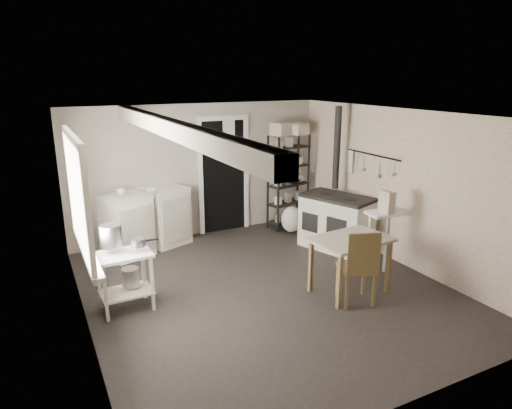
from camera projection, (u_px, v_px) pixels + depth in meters
name	position (u px, v px, depth m)	size (l,w,h in m)	color
floor	(266.00, 289.00, 6.10)	(5.00, 5.00, 0.00)	black
ceiling	(267.00, 115.00, 5.47)	(5.00, 5.00, 0.00)	white
wall_back	(199.00, 171.00, 7.93)	(4.50, 0.02, 2.30)	#A89D8F
wall_front	(414.00, 284.00, 3.64)	(4.50, 0.02, 2.30)	#A89D8F
wall_left	(79.00, 233.00, 4.81)	(0.02, 5.00, 2.30)	#A89D8F
wall_right	(400.00, 187.00, 6.76)	(0.02, 5.00, 2.30)	#A89D8F
window	(76.00, 197.00, 4.90)	(0.12, 1.76, 1.28)	white
doorway	(224.00, 177.00, 8.14)	(0.96, 0.10, 2.08)	white
ceiling_beam	(170.00, 128.00, 4.97)	(0.18, 5.00, 0.18)	white
wallpaper_panel	(400.00, 188.00, 6.75)	(0.01, 5.00, 2.30)	beige
utensil_rail	(372.00, 155.00, 7.14)	(0.06, 1.20, 0.44)	#B3B3B6
prep_table	(125.00, 279.00, 5.47)	(0.64, 0.46, 0.73)	white
stockpot	(111.00, 236.00, 5.35)	(0.25, 0.25, 0.27)	#B3B3B6
saucepan	(138.00, 242.00, 5.41)	(0.18, 0.18, 0.10)	#B3B3B6
bucket	(131.00, 277.00, 5.56)	(0.21, 0.21, 0.23)	#B3B3B6
base_cabinets	(146.00, 222.00, 7.39)	(1.47, 0.63, 0.97)	silver
mixing_bowl	(151.00, 193.00, 7.20)	(0.27, 0.27, 0.07)	silver
counter_cup	(121.00, 195.00, 7.03)	(0.14, 0.14, 0.11)	silver
shelf_rack	(289.00, 177.00, 8.41)	(0.82, 0.32, 1.72)	black
shelf_jar	(274.00, 155.00, 8.21)	(0.08, 0.09, 0.18)	silver
storage_box_a	(281.00, 119.00, 8.05)	(0.32, 0.28, 0.22)	beige
storage_box_b	(298.00, 119.00, 8.15)	(0.31, 0.28, 0.20)	beige
stove	(336.00, 223.00, 7.41)	(0.63, 1.13, 0.89)	silver
stovepipe	(337.00, 148.00, 7.55)	(0.10, 0.10, 1.35)	black
side_ledge	(385.00, 244.00, 6.52)	(0.60, 0.32, 0.92)	white
oats_box	(387.00, 206.00, 6.29)	(0.13, 0.21, 0.31)	beige
work_table	(350.00, 265.00, 5.93)	(0.98, 0.69, 0.75)	#BCB1A0
table_cup	(375.00, 234.00, 5.79)	(0.10, 0.10, 0.09)	silver
chair	(357.00, 266.00, 5.63)	(0.40, 0.42, 0.98)	brown
flour_sack	(292.00, 219.00, 8.25)	(0.40, 0.34, 0.48)	silver
floor_crock	(370.00, 265.00, 6.69)	(0.11, 0.11, 0.14)	silver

